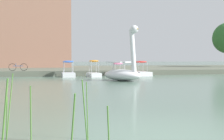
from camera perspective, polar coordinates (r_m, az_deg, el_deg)
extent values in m
plane|color=#567060|center=(6.28, 10.57, -12.92)|extent=(416.52, 416.52, 0.00)
cube|color=#5B6051|center=(39.71, -9.68, 0.12)|extent=(130.31, 23.55, 0.52)
ellipsoid|color=white|center=(21.79, 2.00, -1.02)|extent=(3.27, 3.76, 0.87)
cylinder|color=white|center=(21.06, 4.19, 3.87)|extent=(0.64, 0.72, 3.17)
sphere|color=white|center=(21.09, 4.49, 8.16)|extent=(0.81, 0.81, 0.59)
cone|color=yellow|center=(20.94, 4.99, 8.20)|extent=(0.46, 0.47, 0.32)
cube|color=white|center=(21.94, 1.48, 1.60)|extent=(1.98, 2.01, 0.08)
cylinder|color=silver|center=(21.48, 0.35, 0.84)|extent=(0.04, 0.04, 0.56)
cylinder|color=silver|center=(22.41, 2.57, 0.89)|extent=(0.04, 0.04, 0.56)
cube|color=white|center=(28.51, 5.82, -0.75)|extent=(1.68, 2.42, 0.41)
ellipsoid|color=red|center=(28.47, 5.83, 1.63)|extent=(1.30, 1.30, 0.20)
cylinder|color=#B7B7BF|center=(28.70, 4.58, 0.66)|extent=(0.04, 0.04, 0.98)
cylinder|color=#B7B7BF|center=(29.11, 6.23, 0.67)|extent=(0.04, 0.04, 0.98)
cylinder|color=#B7B7BF|center=(27.86, 5.40, 0.61)|extent=(0.04, 0.04, 0.98)
cylinder|color=#B7B7BF|center=(28.28, 7.08, 0.63)|extent=(0.04, 0.04, 0.98)
cube|color=white|center=(27.65, 1.15, -0.90)|extent=(1.35, 1.98, 0.34)
ellipsoid|color=pink|center=(27.62, 1.15, 1.29)|extent=(1.04, 1.09, 0.20)
cylinder|color=#B7B7BF|center=(27.90, 0.13, 0.39)|extent=(0.04, 0.04, 0.89)
cylinder|color=#B7B7BF|center=(28.14, 1.64, 0.41)|extent=(0.04, 0.04, 0.89)
cylinder|color=#B7B7BF|center=(27.12, 0.65, 0.34)|extent=(0.04, 0.04, 0.89)
cylinder|color=#B7B7BF|center=(27.36, 2.19, 0.36)|extent=(0.04, 0.04, 0.89)
cube|color=white|center=(26.81, -3.64, -0.97)|extent=(1.21, 1.99, 0.37)
ellipsoid|color=orange|center=(26.78, -3.65, 1.80)|extent=(0.99, 1.10, 0.20)
cylinder|color=#B7B7BF|center=(27.08, -4.60, 0.62)|extent=(0.04, 0.04, 1.11)
cylinder|color=#B7B7BF|center=(27.27, -3.17, 0.64)|extent=(0.04, 0.04, 1.11)
cylinder|color=#B7B7BF|center=(26.30, -4.14, 0.58)|extent=(0.04, 0.04, 1.11)
cylinder|color=#B7B7BF|center=(26.50, -2.67, 0.60)|extent=(0.04, 0.04, 1.11)
cube|color=white|center=(26.71, -8.75, -0.96)|extent=(1.17, 1.92, 0.41)
ellipsoid|color=blue|center=(26.67, -8.77, 1.67)|extent=(1.04, 1.16, 0.20)
cylinder|color=#B7B7BF|center=(27.11, -9.71, 0.59)|extent=(0.04, 0.04, 1.02)
cylinder|color=#B7B7BF|center=(27.18, -7.98, 0.60)|extent=(0.04, 0.04, 1.02)
cylinder|color=#B7B7BF|center=(26.19, -9.58, 0.54)|extent=(0.04, 0.04, 1.02)
cylinder|color=#B7B7BF|center=(26.26, -7.78, 0.55)|extent=(0.04, 0.04, 1.02)
torus|color=black|center=(29.05, -17.26, 0.55)|extent=(0.71, 0.08, 0.71)
torus|color=black|center=(29.21, -19.33, 0.53)|extent=(0.71, 0.08, 0.71)
cube|color=#1E59A5|center=(29.12, -18.30, 0.77)|extent=(0.96, 0.10, 0.04)
cylinder|color=#1E59A5|center=(29.15, -18.72, 0.97)|extent=(0.03, 0.03, 0.30)
cube|color=navy|center=(40.73, -19.29, 1.83)|extent=(4.70, 1.88, 1.97)
cube|color=black|center=(40.73, -19.29, 2.38)|extent=(4.33, 1.90, 0.55)
cube|color=#996B56|center=(45.61, -20.32, 9.84)|extent=(18.04, 13.21, 14.67)
cylinder|color=#4C7F33|center=(5.47, -5.48, -8.39)|extent=(0.13, 0.11, 1.25)
cylinder|color=#4C7F33|center=(5.95, -20.66, -7.64)|extent=(0.15, 0.05, 1.26)
cylinder|color=#4C7F33|center=(4.82, -20.01, -9.03)|extent=(0.15, 0.07, 1.40)
cylinder|color=#4C7F33|center=(5.40, -7.79, -9.88)|extent=(0.09, 0.16, 1.00)
cylinder|color=#4C7F33|center=(5.84, -4.99, -8.14)|extent=(0.04, 0.06, 1.17)
cylinder|color=#4C7F33|center=(6.03, -20.35, -9.24)|extent=(0.06, 0.08, 0.90)
cylinder|color=#4C7F33|center=(5.07, -0.72, -11.74)|extent=(0.06, 0.04, 0.82)
cylinder|color=#4C7F33|center=(5.97, -15.98, -8.32)|extent=(0.03, 0.08, 1.10)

